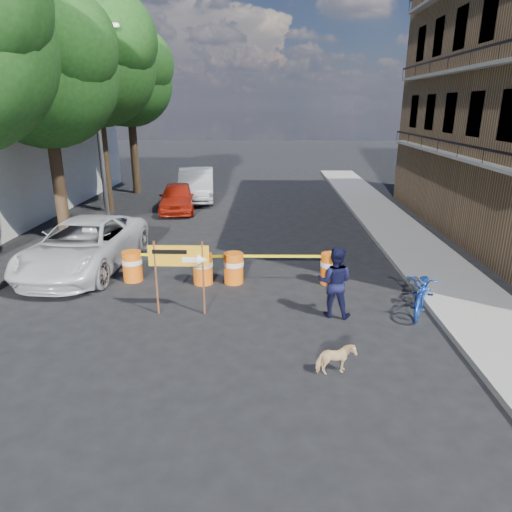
# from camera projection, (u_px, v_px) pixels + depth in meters

# --- Properties ---
(ground) EXTENTS (120.00, 120.00, 0.00)m
(ground) POSITION_uv_depth(u_px,v_px,m) (227.00, 326.00, 10.70)
(ground) COLOR black
(ground) RESTS_ON ground
(sidewalk_east) EXTENTS (2.40, 40.00, 0.15)m
(sidewalk_east) POSITION_uv_depth(u_px,v_px,m) (415.00, 249.00, 16.22)
(sidewalk_east) COLOR gray
(sidewalk_east) RESTS_ON ground
(tree_mid_a) EXTENTS (5.25, 5.00, 8.68)m
(tree_mid_a) POSITION_uv_depth(u_px,v_px,m) (46.00, 73.00, 15.63)
(tree_mid_a) COLOR #332316
(tree_mid_a) RESTS_ON ground
(tree_mid_b) EXTENTS (5.67, 5.40, 9.62)m
(tree_mid_b) POSITION_uv_depth(u_px,v_px,m) (96.00, 63.00, 20.15)
(tree_mid_b) COLOR #332316
(tree_mid_b) RESTS_ON ground
(tree_far) EXTENTS (5.04, 4.80, 8.84)m
(tree_far) POSITION_uv_depth(u_px,v_px,m) (129.00, 81.00, 25.05)
(tree_far) COLOR #332316
(tree_far) RESTS_ON ground
(streetlamp) EXTENTS (1.25, 0.18, 8.00)m
(streetlamp) POSITION_uv_depth(u_px,v_px,m) (100.00, 120.00, 18.49)
(streetlamp) COLOR gray
(streetlamp) RESTS_ON ground
(barrel_far_left) EXTENTS (0.58, 0.58, 0.90)m
(barrel_far_left) POSITION_uv_depth(u_px,v_px,m) (132.00, 265.00, 13.36)
(barrel_far_left) COLOR #D75B0C
(barrel_far_left) RESTS_ON ground
(barrel_mid_left) EXTENTS (0.58, 0.58, 0.90)m
(barrel_mid_left) POSITION_uv_depth(u_px,v_px,m) (203.00, 268.00, 13.15)
(barrel_mid_left) COLOR #D75B0C
(barrel_mid_left) RESTS_ON ground
(barrel_mid_right) EXTENTS (0.58, 0.58, 0.90)m
(barrel_mid_right) POSITION_uv_depth(u_px,v_px,m) (234.00, 267.00, 13.20)
(barrel_mid_right) COLOR #D75B0C
(barrel_mid_right) RESTS_ON ground
(barrel_far_right) EXTENTS (0.58, 0.58, 0.90)m
(barrel_far_right) POSITION_uv_depth(u_px,v_px,m) (330.00, 268.00, 13.17)
(barrel_far_right) COLOR #D75B0C
(barrel_far_right) RESTS_ON ground
(detour_sign) EXTENTS (1.46, 0.27, 1.88)m
(detour_sign) POSITION_uv_depth(u_px,v_px,m) (187.00, 261.00, 10.92)
(detour_sign) COLOR #592D19
(detour_sign) RESTS_ON ground
(pedestrian) EXTENTS (1.00, 0.87, 1.76)m
(pedestrian) POSITION_uv_depth(u_px,v_px,m) (335.00, 282.00, 11.00)
(pedestrian) COLOR black
(pedestrian) RESTS_ON ground
(bicycle) EXTENTS (1.10, 1.29, 2.07)m
(bicycle) POSITION_uv_depth(u_px,v_px,m) (425.00, 273.00, 11.16)
(bicycle) COLOR #143DAA
(bicycle) RESTS_ON ground
(dog) EXTENTS (0.81, 0.53, 0.63)m
(dog) POSITION_uv_depth(u_px,v_px,m) (336.00, 359.00, 8.72)
(dog) COLOR #E8BE85
(dog) RESTS_ON ground
(suv_white) EXTENTS (2.91, 5.75, 1.56)m
(suv_white) POSITION_uv_depth(u_px,v_px,m) (84.00, 245.00, 14.23)
(suv_white) COLOR silver
(suv_white) RESTS_ON ground
(sedan_red) EXTENTS (2.15, 4.22, 1.38)m
(sedan_red) POSITION_uv_depth(u_px,v_px,m) (177.00, 197.00, 22.17)
(sedan_red) COLOR #9E1C0D
(sedan_red) RESTS_ON ground
(sedan_silver) EXTENTS (2.42, 5.39, 1.72)m
(sedan_silver) POSITION_uv_depth(u_px,v_px,m) (196.00, 184.00, 24.79)
(sedan_silver) COLOR #B0B3B8
(sedan_silver) RESTS_ON ground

